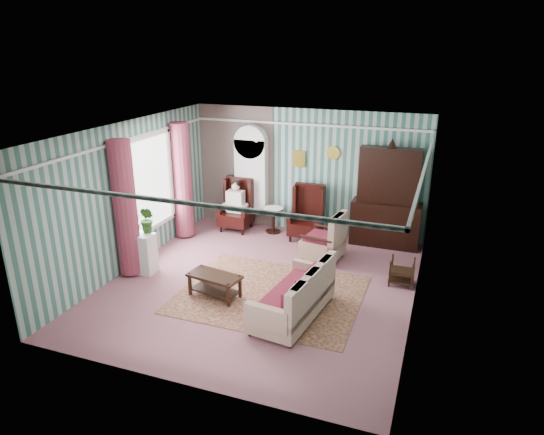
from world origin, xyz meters
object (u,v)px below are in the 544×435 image
(bookcase, at_px, (251,182))
(nest_table, at_px, (402,271))
(seated_woman, at_px, (236,206))
(wingback_right, at_px, (306,213))
(floral_armchair, at_px, (323,235))
(round_side_table, at_px, (273,220))
(coffee_table, at_px, (215,286))
(dresser_hutch, at_px, (388,195))
(wingback_left, at_px, (236,205))
(plant_stand, at_px, (141,253))
(sofa, at_px, (293,292))

(bookcase, relative_size, nest_table, 4.15)
(bookcase, xyz_separation_m, seated_woman, (-0.25, -0.39, -0.53))
(wingback_right, height_order, floral_armchair, wingback_right)
(round_side_table, relative_size, floral_armchair, 0.56)
(coffee_table, bearing_deg, dresser_hutch, 53.87)
(wingback_right, relative_size, seated_woman, 1.06)
(wingback_left, xyz_separation_m, plant_stand, (-0.80, -2.75, -0.22))
(plant_stand, xyz_separation_m, sofa, (3.30, -0.58, 0.06))
(bookcase, bearing_deg, round_side_table, -20.27)
(sofa, bearing_deg, wingback_left, 44.23)
(bookcase, distance_m, coffee_table, 3.74)
(sofa, bearing_deg, wingback_right, 20.05)
(wingback_left, height_order, floral_armchair, wingback_left)
(round_side_table, xyz_separation_m, coffee_table, (0.10, -3.31, -0.09))
(nest_table, xyz_separation_m, coffee_table, (-3.07, -1.61, -0.06))
(plant_stand, relative_size, floral_armchair, 0.74)
(wingback_left, bearing_deg, plant_stand, -106.22)
(dresser_hutch, distance_m, floral_armchair, 1.77)
(sofa, bearing_deg, plant_stand, 87.34)
(dresser_hutch, relative_size, coffee_table, 2.49)
(seated_woman, bearing_deg, bookcase, 57.34)
(wingback_right, distance_m, sofa, 3.42)
(bookcase, xyz_separation_m, dresser_hutch, (3.25, -0.12, 0.06))
(dresser_hutch, bearing_deg, sofa, -105.51)
(wingback_right, xyz_separation_m, seated_woman, (-1.75, 0.00, -0.04))
(dresser_hutch, xyz_separation_m, round_side_table, (-2.60, -0.12, -0.88))
(wingback_left, bearing_deg, sofa, -53.13)
(wingback_left, relative_size, coffee_table, 1.32)
(round_side_table, xyz_separation_m, plant_stand, (-1.70, -2.90, 0.10))
(seated_woman, relative_size, coffee_table, 1.25)
(seated_woman, height_order, coffee_table, seated_woman)
(wingback_left, xyz_separation_m, floral_armchair, (2.39, -0.95, -0.08))
(plant_stand, bearing_deg, coffee_table, -12.84)
(nest_table, relative_size, floral_armchair, 0.50)
(wingback_right, bearing_deg, wingback_left, 180.00)
(bookcase, bearing_deg, nest_table, -26.92)
(coffee_table, bearing_deg, wingback_right, 76.59)
(floral_armchair, xyz_separation_m, coffee_table, (-1.40, -2.21, -0.33))
(wingback_right, xyz_separation_m, round_side_table, (-0.85, 0.15, -0.33))
(bookcase, xyz_separation_m, coffee_table, (0.75, -3.55, -0.91))
(coffee_table, bearing_deg, bookcase, 101.88)
(bookcase, distance_m, wingback_right, 1.63)
(wingback_right, height_order, sofa, wingback_right)
(wingback_right, relative_size, nest_table, 2.31)
(seated_woman, bearing_deg, round_side_table, 9.46)
(round_side_table, bearing_deg, wingback_right, -10.01)
(sofa, height_order, coffee_table, sofa)
(bookcase, distance_m, plant_stand, 3.39)
(plant_stand, height_order, coffee_table, plant_stand)
(sofa, relative_size, floral_armchair, 1.70)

